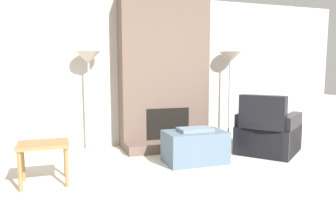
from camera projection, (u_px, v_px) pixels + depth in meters
The scene contains 8 objects.
ground_plane at pixel (267, 215), 3.03m from camera, with size 24.00×24.00×0.00m, color beige.
wall_back at pixel (160, 71), 5.89m from camera, with size 7.52×0.06×2.60m, color #BCB7AD.
fireplace at pixel (164, 76), 5.66m from camera, with size 1.54×0.81×2.60m.
ottoman at pixel (195, 146), 4.71m from camera, with size 0.87×0.55×0.51m.
armchair at pixel (267, 135), 5.25m from camera, with size 1.31×1.28×0.95m.
side_table at pixel (43, 150), 3.80m from camera, with size 0.57×0.46×0.50m.
floor_lamp_left at pixel (88, 63), 5.21m from camera, with size 0.40×0.40×1.62m.
floor_lamp_right at pixel (230, 63), 6.04m from camera, with size 0.40×0.40×1.66m.
Camera 1 is at (-1.81, -2.42, 1.34)m, focal length 35.00 mm.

